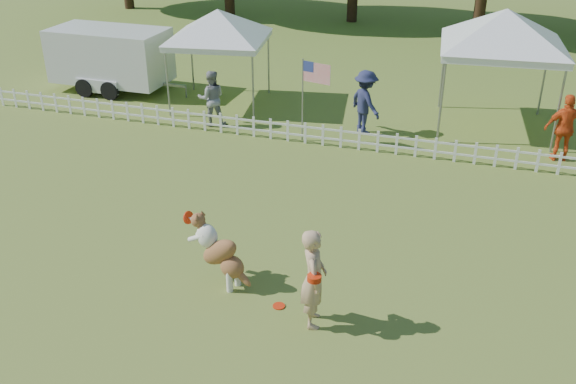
# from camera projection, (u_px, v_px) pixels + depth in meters

# --- Properties ---
(ground) EXTENTS (120.00, 120.00, 0.00)m
(ground) POSITION_uv_depth(u_px,v_px,m) (233.00, 292.00, 11.47)
(ground) COLOR #526D22
(ground) RESTS_ON ground
(picket_fence) EXTENTS (22.00, 0.08, 0.60)m
(picket_fence) POSITION_uv_depth(u_px,v_px,m) (332.00, 136.00, 17.26)
(picket_fence) COLOR white
(picket_fence) RESTS_ON ground
(handler) EXTENTS (0.60, 0.74, 1.76)m
(handler) POSITION_uv_depth(u_px,v_px,m) (314.00, 278.00, 10.32)
(handler) COLOR tan
(handler) RESTS_ON ground
(dog) EXTENTS (1.34, 0.76, 1.31)m
(dog) POSITION_uv_depth(u_px,v_px,m) (221.00, 252.00, 11.42)
(dog) COLOR brown
(dog) RESTS_ON ground
(frisbee_on_turf) EXTENTS (0.25, 0.25, 0.02)m
(frisbee_on_turf) POSITION_uv_depth(u_px,v_px,m) (279.00, 306.00, 11.09)
(frisbee_on_turf) COLOR red
(frisbee_on_turf) RESTS_ON ground
(canopy_tent_left) EXTENTS (3.24, 3.24, 2.91)m
(canopy_tent_left) POSITION_uv_depth(u_px,v_px,m) (220.00, 59.00, 19.84)
(canopy_tent_left) COLOR white
(canopy_tent_left) RESTS_ON ground
(canopy_tent_right) EXTENTS (3.49, 3.49, 3.32)m
(canopy_tent_right) POSITION_uv_depth(u_px,v_px,m) (498.00, 72.00, 17.90)
(canopy_tent_right) COLOR white
(canopy_tent_right) RESTS_ON ground
(cargo_trailer) EXTENTS (4.77, 2.12, 2.09)m
(cargo_trailer) POSITION_uv_depth(u_px,v_px,m) (111.00, 59.00, 21.35)
(cargo_trailer) COLOR silver
(cargo_trailer) RESTS_ON ground
(flag_pole) EXTENTS (0.88, 0.31, 2.30)m
(flag_pole) POSITION_uv_depth(u_px,v_px,m) (302.00, 101.00, 17.28)
(flag_pole) COLOR gray
(flag_pole) RESTS_ON ground
(spectator_a) EXTENTS (0.98, 0.89, 1.63)m
(spectator_a) POSITION_uv_depth(u_px,v_px,m) (212.00, 98.00, 18.48)
(spectator_a) COLOR gray
(spectator_a) RESTS_ON ground
(spectator_b) EXTENTS (1.31, 1.29, 1.81)m
(spectator_b) POSITION_uv_depth(u_px,v_px,m) (365.00, 102.00, 17.91)
(spectator_b) COLOR #222649
(spectator_b) RESTS_ON ground
(spectator_c) EXTENTS (1.10, 0.67, 1.76)m
(spectator_c) POSITION_uv_depth(u_px,v_px,m) (565.00, 128.00, 16.22)
(spectator_c) COLOR #DB4B19
(spectator_c) RESTS_ON ground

